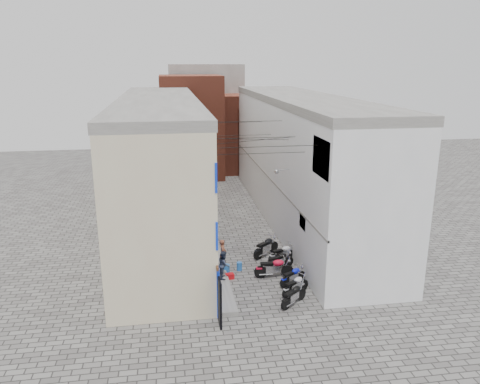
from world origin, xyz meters
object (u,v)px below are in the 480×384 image
person_b (224,264)px  water_jug_far (239,266)px  motorcycle_d (274,267)px  motorcycle_e (279,260)px  water_jug_near (227,269)px  red_crate (230,276)px  person_a (223,253)px  motorcycle_c (293,275)px  motorcycle_a (294,294)px  motorcycle_b (296,284)px  motorcycle_g (266,246)px  motorcycle_f (283,253)px

person_b → water_jug_far: size_ratio=3.15×
motorcycle_d → motorcycle_e: size_ratio=1.12×
water_jug_near → water_jug_far: bearing=22.3°
motorcycle_d → red_crate: size_ratio=4.91×
person_a → motorcycle_c: bearing=-113.7°
motorcycle_d → red_crate: bearing=-92.1°
motorcycle_a → red_crate: 4.22m
motorcycle_d → water_jug_near: 2.64m
motorcycle_c → water_jug_far: bearing=-159.8°
motorcycle_b → motorcycle_e: motorcycle_e is taller
motorcycle_d → water_jug_far: motorcycle_d is taller
motorcycle_g → red_crate: bearing=-82.4°
motorcycle_c → person_b: (-3.54, 0.84, 0.48)m
motorcycle_g → motorcycle_f: bearing=-0.7°
motorcycle_a → motorcycle_g: motorcycle_g is taller
motorcycle_b → water_jug_far: bearing=-176.3°
water_jug_far → red_crate: bearing=-125.2°
motorcycle_a → water_jug_far: (-1.99, 4.20, -0.31)m
motorcycle_a → motorcycle_e: 4.00m
motorcycle_g → red_crate: (-2.58, -2.71, -0.49)m
person_b → motorcycle_e: bearing=-64.2°
motorcycle_a → motorcycle_c: (0.53, 2.06, -0.03)m
motorcycle_f → motorcycle_g: motorcycle_g is taller
motorcycle_a → motorcycle_b: size_ratio=1.03×
motorcycle_c → motorcycle_g: size_ratio=0.83×
motorcycle_e → water_jug_near: bearing=-111.0°
motorcycle_g → person_a: 3.26m
motorcycle_b → water_jug_far: size_ratio=3.84×
person_a → person_b: (-0.12, -1.44, -0.04)m
motorcycle_b → motorcycle_e: size_ratio=0.95×
motorcycle_b → motorcycle_e: bearing=149.5°
motorcycle_c → motorcycle_d: bearing=-169.1°
motorcycle_d → water_jug_near: motorcycle_d is taller
motorcycle_a → motorcycle_d: 3.03m
motorcycle_b → motorcycle_c: size_ratio=1.02×
person_b → motorcycle_f: bearing=-53.8°
motorcycle_e → person_b: 3.47m
red_crate → motorcycle_g: bearing=46.5°
motorcycle_e → water_jug_far: size_ratio=4.05×
motorcycle_c → water_jug_near: (-3.28, 1.82, -0.25)m
motorcycle_c → motorcycle_e: bearing=158.8°
motorcycle_a → water_jug_far: size_ratio=3.94×
motorcycle_b → red_crate: motorcycle_b is taller
water_jug_near → red_crate: (0.08, -0.64, -0.13)m
motorcycle_a → motorcycle_g: (-0.08, 5.96, 0.08)m
motorcycle_a → motorcycle_c: size_ratio=1.05×
motorcycle_f → motorcycle_e: bearing=-45.1°
person_a → person_b: size_ratio=1.05×
person_b → water_jug_near: 1.26m
motorcycle_e → motorcycle_f: bearing=131.5°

